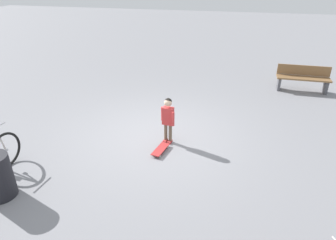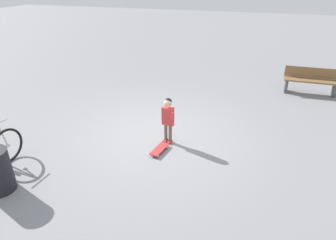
{
  "view_description": "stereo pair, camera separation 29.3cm",
  "coord_description": "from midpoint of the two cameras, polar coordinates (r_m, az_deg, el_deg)",
  "views": [
    {
      "loc": [
        -1.79,
        5.72,
        3.44
      ],
      "look_at": [
        -0.38,
        0.18,
        0.55
      ],
      "focal_mm": 31.33,
      "sensor_mm": 36.0,
      "label": 1
    },
    {
      "loc": [
        -2.07,
        5.64,
        3.44
      ],
      "look_at": [
        -0.38,
        0.18,
        0.55
      ],
      "focal_mm": 31.33,
      "sensor_mm": 36.0,
      "label": 2
    }
  ],
  "objects": [
    {
      "name": "ground_plane",
      "position": [
        6.92,
        -1.33,
        -3.02
      ],
      "size": [
        50.0,
        50.0,
        0.0
      ],
      "primitive_type": "plane",
      "color": "gray"
    },
    {
      "name": "child_person",
      "position": [
        6.36,
        1.32,
        0.84
      ],
      "size": [
        0.35,
        0.26,
        1.06
      ],
      "color": "brown",
      "rests_on": "ground"
    },
    {
      "name": "skateboard",
      "position": [
        6.29,
        -0.34,
        -5.71
      ],
      "size": [
        0.29,
        0.59,
        0.07
      ],
      "color": "#B22D2D",
      "rests_on": "ground"
    },
    {
      "name": "street_bench",
      "position": [
        10.3,
        26.8,
        6.87
      ],
      "size": [
        1.6,
        0.45,
        0.8
      ],
      "color": "brown",
      "rests_on": "ground"
    }
  ]
}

